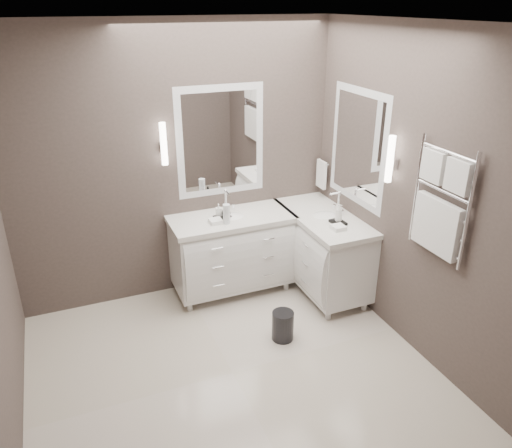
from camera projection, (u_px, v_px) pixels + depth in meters
name	position (u px, v px, depth m)	size (l,w,h in m)	color
floor	(232.00, 373.00, 4.14)	(3.20, 3.00, 0.01)	beige
ceiling	(224.00, 21.00, 3.02)	(3.20, 3.00, 0.01)	white
wall_back	(177.00, 166.00, 4.85)	(3.20, 0.01, 2.70)	#483D39
wall_front	(338.00, 348.00, 2.31)	(3.20, 0.01, 2.70)	#483D39
wall_right	(411.00, 194.00, 4.14)	(0.01, 3.00, 2.70)	#483D39
vanity_back	(232.00, 249.00, 5.13)	(1.24, 0.59, 0.97)	white
vanity_right	(322.00, 247.00, 5.16)	(0.59, 1.24, 0.97)	white
mirror_back	(221.00, 141.00, 4.91)	(0.90, 0.02, 1.10)	white
mirror_right	(358.00, 147.00, 4.72)	(0.02, 0.90, 1.10)	white
sconce_back	(164.00, 145.00, 4.64)	(0.06, 0.06, 0.40)	white
sconce_right	(390.00, 160.00, 4.20)	(0.06, 0.06, 0.40)	white
towel_bar_corner	(321.00, 174.00, 5.36)	(0.03, 0.22, 0.30)	white
towel_ladder	(440.00, 207.00, 3.77)	(0.06, 0.58, 0.90)	white
waste_bin	(283.00, 326.00, 4.50)	(0.20, 0.20, 0.28)	black
amenity_tray_back	(222.00, 217.00, 4.93)	(0.15, 0.11, 0.02)	black
amenity_tray_right	(338.00, 222.00, 4.81)	(0.12, 0.16, 0.02)	black
water_bottle	(227.00, 214.00, 4.78)	(0.07, 0.07, 0.20)	silver
soap_bottle_a	(219.00, 210.00, 4.91)	(0.06, 0.06, 0.12)	white
soap_bottle_b	(226.00, 211.00, 4.89)	(0.09, 0.09, 0.11)	black
soap_bottle_c	(339.00, 213.00, 4.77)	(0.07, 0.07, 0.18)	white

